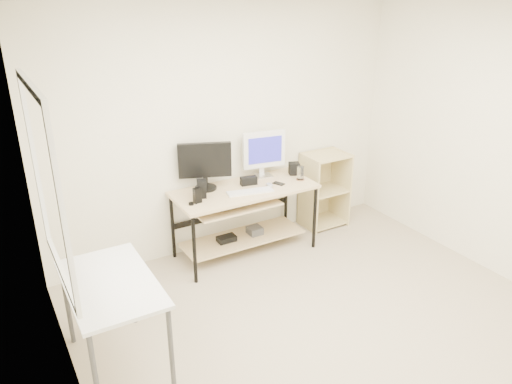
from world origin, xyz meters
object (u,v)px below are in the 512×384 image
(desk, at_px, (242,207))
(white_imac, at_px, (264,151))
(side_table, at_px, (111,291))
(audio_controller, at_px, (197,195))
(shelf_unit, at_px, (322,189))
(black_monitor, at_px, (205,163))

(desk, xyz_separation_m, white_imac, (0.38, 0.20, 0.51))
(side_table, relative_size, audio_controller, 6.52)
(desk, height_order, shelf_unit, shelf_unit)
(side_table, distance_m, audio_controller, 1.48)
(desk, relative_size, audio_controller, 9.78)
(side_table, bearing_deg, desk, 32.65)
(shelf_unit, xyz_separation_m, white_imac, (-0.79, 0.04, 0.59))
(desk, bearing_deg, white_imac, 27.80)
(side_table, distance_m, black_monitor, 1.86)
(white_imac, bearing_deg, black_monitor, -169.67)
(shelf_unit, height_order, audio_controller, audio_controller)
(black_monitor, bearing_deg, desk, -8.75)
(black_monitor, height_order, audio_controller, black_monitor)
(shelf_unit, relative_size, audio_controller, 5.87)
(desk, xyz_separation_m, audio_controller, (-0.54, -0.09, 0.29))
(shelf_unit, bearing_deg, desk, -172.23)
(white_imac, distance_m, audio_controller, 1.00)
(desk, distance_m, black_monitor, 0.62)
(shelf_unit, distance_m, white_imac, 0.99)
(black_monitor, height_order, white_imac, white_imac)
(desk, bearing_deg, side_table, -147.35)
(desk, relative_size, side_table, 1.50)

